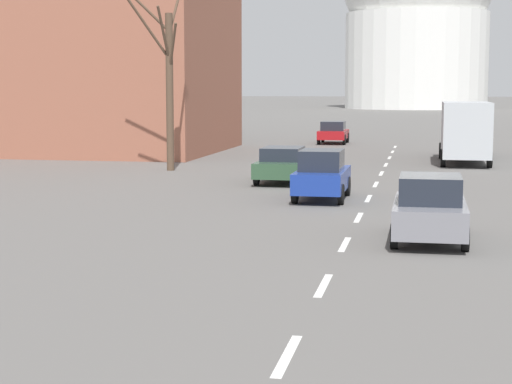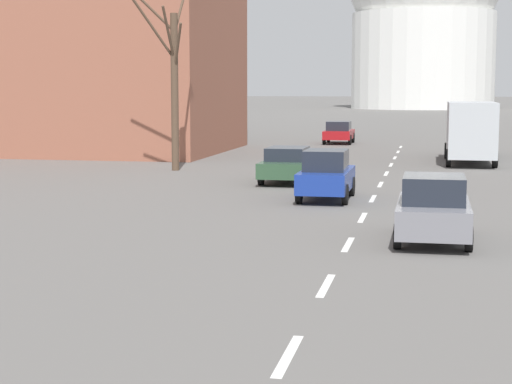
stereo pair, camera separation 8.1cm
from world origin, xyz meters
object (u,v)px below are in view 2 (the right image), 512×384
sedan_near_left (339,132)px  delivery_truck (470,130)px  sedan_far_right (433,209)px  sedan_mid_centre (326,175)px  sedan_far_left (473,140)px  sedan_near_right (288,164)px

sedan_near_left → delivery_truck: delivery_truck is taller
sedan_near_left → sedan_far_right: bearing=-80.4°
sedan_far_right → delivery_truck: 23.34m
sedan_mid_centre → sedan_far_left: sedan_mid_centre is taller
sedan_near_left → sedan_near_right: bearing=-88.7°
sedan_near_left → sedan_far_right: size_ratio=1.00×
sedan_near_right → sedan_far_left: sedan_far_left is taller
sedan_near_right → delivery_truck: (7.66, 10.50, 0.95)m
sedan_near_right → delivery_truck: 13.04m
sedan_far_left → sedan_near_right: bearing=-116.6°
sedan_near_left → sedan_mid_centre: (2.78, -30.14, 0.07)m
sedan_near_left → sedan_far_right: sedan_far_right is taller
sedan_mid_centre → delivery_truck: bearing=70.8°
sedan_far_left → sedan_mid_centre: bearing=-105.4°
sedan_mid_centre → delivery_truck: size_ratio=0.54×
sedan_near_left → sedan_far_left: bearing=-45.7°
sedan_far_left → delivery_truck: 5.67m
sedan_far_left → sedan_far_right: (-2.25, -28.84, -0.02)m
sedan_near_right → sedan_far_left: 18.00m
sedan_near_right → delivery_truck: bearing=53.9°
sedan_mid_centre → sedan_far_left: (5.86, 21.29, -0.01)m
sedan_far_left → sedan_far_right: sedan_far_right is taller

